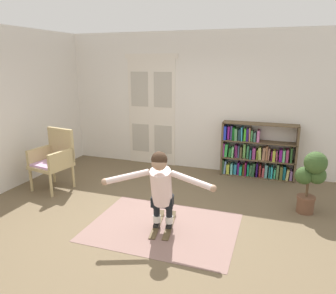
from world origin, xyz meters
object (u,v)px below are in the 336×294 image
(wicker_chair, at_px, (54,158))
(potted_plant, at_px, (311,177))
(skis_pair, at_px, (163,225))
(bookshelf, at_px, (255,154))
(person_skier, at_px, (161,185))

(wicker_chair, distance_m, potted_plant, 4.39)
(skis_pair, bearing_deg, wicker_chair, 163.45)
(wicker_chair, relative_size, skis_pair, 1.40)
(bookshelf, relative_size, skis_pair, 1.87)
(person_skier, bearing_deg, bookshelf, 69.32)
(potted_plant, bearing_deg, wicker_chair, -174.11)
(potted_plant, height_order, person_skier, person_skier)
(person_skier, bearing_deg, wicker_chair, 160.15)
(bookshelf, xyz_separation_m, person_skier, (-1.02, -2.71, 0.21))
(bookshelf, height_order, wicker_chair, bookshelf)
(bookshelf, xyz_separation_m, potted_plant, (0.93, -1.38, 0.11))
(bookshelf, height_order, potted_plant, bookshelf)
(skis_pair, height_order, person_skier, person_skier)
(wicker_chair, height_order, person_skier, person_skier)
(potted_plant, bearing_deg, skis_pair, -149.70)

